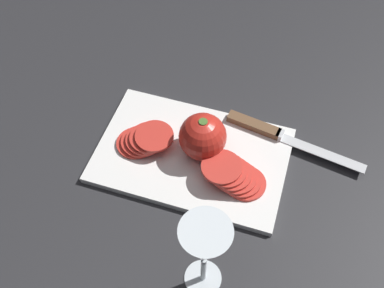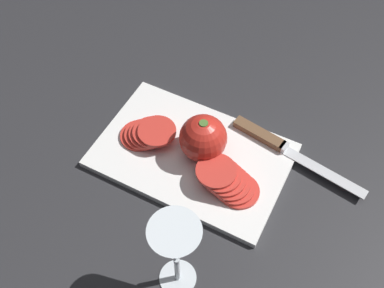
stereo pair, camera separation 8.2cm
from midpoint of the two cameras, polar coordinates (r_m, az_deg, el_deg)
ground_plane at (r=0.87m, az=-8.32°, el=-1.40°), size 3.00×3.00×0.00m
cutting_board at (r=0.85m, az=-2.76°, el=-1.63°), size 0.36×0.23×0.01m
wine_glass at (r=0.64m, az=-2.16°, el=-13.36°), size 0.07×0.07×0.18m
whole_tomato at (r=0.81m, az=-1.52°, el=0.74°), size 0.09×0.09×0.09m
knife at (r=0.88m, az=6.83°, el=1.58°), size 0.28×0.06×0.01m
tomato_slice_stack_near at (r=0.86m, az=-8.76°, el=0.36°), size 0.11×0.08×0.03m
tomato_slice_stack_far at (r=0.80m, az=2.41°, el=-4.20°), size 0.12×0.07×0.04m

